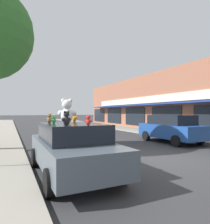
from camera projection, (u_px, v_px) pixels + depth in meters
ground_plane at (160, 159)px, 8.00m from camera, size 260.00×260.00×0.00m
plush_art_car at (72, 148)px, 6.02m from camera, size 2.05×4.37×1.54m
teddy_bear_giant at (67, 112)px, 5.99m from camera, size 0.57×0.41×0.75m
teddy_bear_brown at (49, 118)px, 6.28m from camera, size 0.22×0.19×0.30m
teddy_bear_green at (54, 120)px, 6.07m from camera, size 0.18×0.14×0.24m
teddy_bear_orange at (74, 117)px, 7.18m from camera, size 0.23×0.28×0.38m
teddy_bear_black at (66, 118)px, 5.09m from camera, size 0.28×0.21×0.38m
teddy_bear_red at (88, 120)px, 5.14m from camera, size 0.19×0.17×0.27m
parked_car_far_center at (171, 128)px, 12.35m from camera, size 2.02×4.24×1.70m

